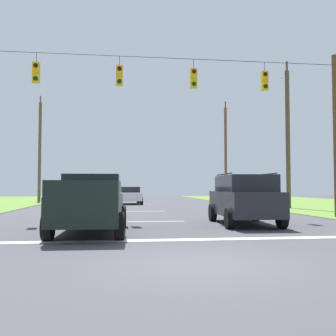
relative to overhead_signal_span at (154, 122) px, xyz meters
name	(u,v)px	position (x,y,z in m)	size (l,w,h in m)	color
ground_plane	(202,263)	(0.01, -10.53, -4.58)	(120.00, 120.00, 0.00)	#3D3D42
stop_bar_stripe	(176,240)	(0.01, -7.11, -4.57)	(15.68, 0.45, 0.01)	white
lane_dash_0	(156,221)	(0.01, -1.11, -4.57)	(0.15, 2.50, 0.01)	white
lane_dash_1	(145,211)	(0.01, 6.09, -4.57)	(0.15, 2.50, 0.01)	white
lane_dash_2	(138,205)	(0.01, 14.79, -4.57)	(0.15, 2.50, 0.01)	white
lane_dash_3	(136,203)	(0.01, 17.94, -4.57)	(0.15, 2.50, 0.01)	white
lane_dash_4	(133,200)	(0.01, 25.72, -4.57)	(0.15, 2.50, 0.01)	white
overhead_signal_span	(154,122)	(0.00, 0.00, 0.00)	(18.72, 0.31, 8.19)	brown
pickup_truck	(91,203)	(-2.56, -5.00, -3.61)	(2.43, 5.46, 1.95)	black
suv_black	(244,198)	(3.40, -2.94, -3.52)	(2.43, 4.90, 2.05)	black
distant_car_crossing_white	(130,195)	(-0.64, 16.54, -3.79)	(2.19, 4.38, 1.52)	silver
utility_pole_mid_right	(288,137)	(10.33, 8.13, 0.50)	(0.31, 1.82, 10.54)	brown
utility_pole_far_right	(226,152)	(10.07, 23.42, 0.72)	(0.29, 1.82, 10.94)	brown
utility_pole_far_left	(40,150)	(-9.97, 24.59, 0.85)	(0.31, 1.87, 11.27)	brown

